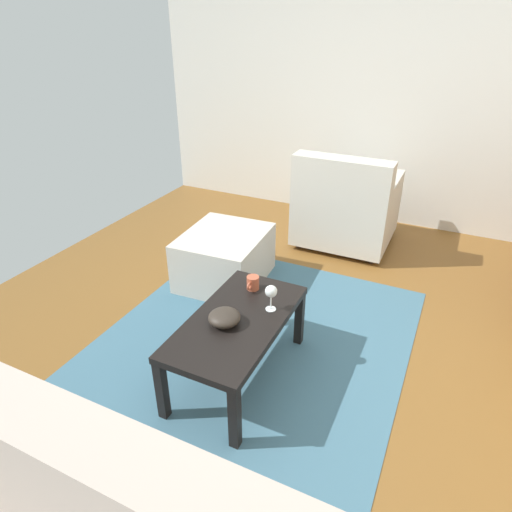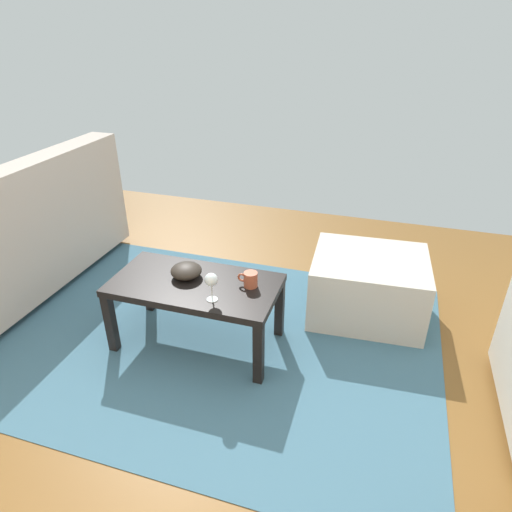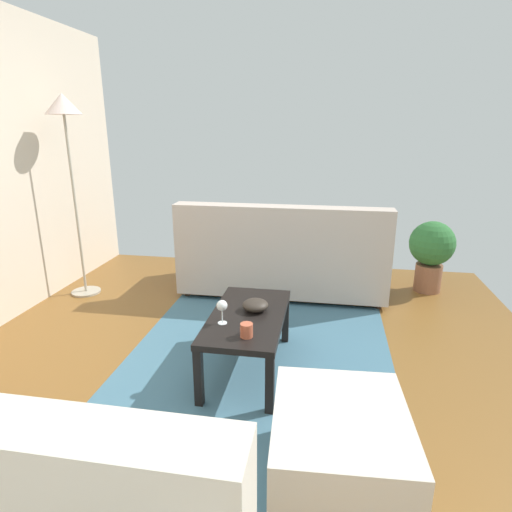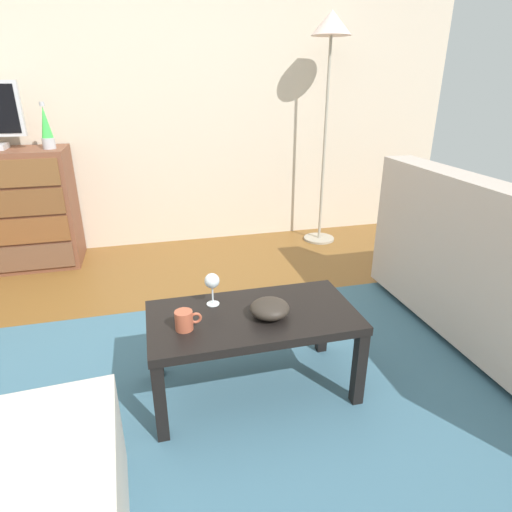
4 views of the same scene
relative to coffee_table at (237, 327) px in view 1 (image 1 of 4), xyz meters
name	(u,v)px [view 1 (image 1 of 4)]	position (x,y,z in m)	size (l,w,h in m)	color
ground_plane	(280,356)	(-0.29, 0.15, -0.38)	(5.37, 4.65, 0.05)	brown
wall_plain_left	(385,88)	(-2.73, 0.15, 0.93)	(0.12, 4.65, 2.57)	silver
area_rug	(237,363)	(-0.09, -0.05, -0.35)	(2.60, 1.90, 0.01)	#3E667B
coffee_table	(237,327)	(0.00, 0.00, 0.00)	(0.94, 0.49, 0.41)	black
wine_glass	(271,292)	(-0.16, 0.13, 0.17)	(0.07, 0.07, 0.16)	silver
mug	(253,283)	(-0.31, -0.05, 0.10)	(0.11, 0.08, 0.08)	#B15439
bowl_decorative	(224,317)	(0.07, -0.04, 0.09)	(0.18, 0.18, 0.08)	#2F2822
armchair	(346,208)	(-1.96, 0.08, 0.00)	(0.80, 0.82, 0.87)	#332319
ottoman	(225,257)	(-0.92, -0.60, -0.16)	(0.70, 0.60, 0.40)	beige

